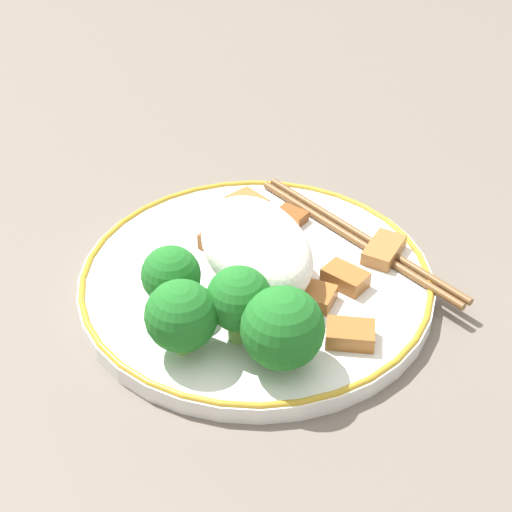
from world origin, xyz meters
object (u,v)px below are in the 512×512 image
Objects in this scene: plate at (256,282)px; broccoli_mid_left at (283,328)px; broccoli_back_right at (239,300)px; chopsticks at (359,238)px; broccoli_back_left at (171,276)px; broccoli_back_center at (181,316)px.

broccoli_mid_left is at bearing -12.97° from plate.
broccoli_back_right reaches higher than plate.
plate is at bearing -84.85° from chopsticks.
broccoli_back_right is 0.96× the size of broccoli_mid_left.
broccoli_back_center reaches higher than broccoli_back_left.
plate is 4.53× the size of broccoli_mid_left.
broccoli_mid_left reaches higher than plate.
broccoli_mid_left is 0.15m from chopsticks.
chopsticks is at bearing 116.17° from broccoli_back_right.
broccoli_back_left is 0.10m from broccoli_mid_left.
broccoli_back_right is at bearing 85.32° from broccoli_back_center.
chopsticks is (-0.01, 0.09, 0.01)m from plate.
broccoli_back_center reaches higher than chopsticks.
broccoli_mid_left reaches higher than broccoli_back_left.
broccoli_back_center is 0.27× the size of chopsticks.
chopsticks is at bearing 109.61° from broccoli_back_center.
broccoli_back_center is (0.05, -0.01, 0.00)m from broccoli_back_left.
chopsticks is at bearing 95.55° from broccoli_back_left.
broccoli_back_left is (0.01, -0.07, 0.03)m from plate.
plate is 0.09m from chopsticks.
broccoli_back_left is at bearing -150.18° from broccoli_mid_left.
plate is at bearing 146.49° from broccoli_back_right.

